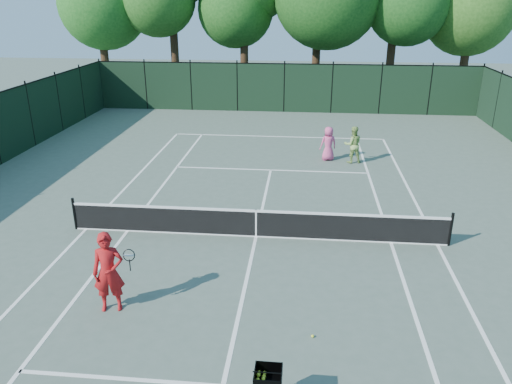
# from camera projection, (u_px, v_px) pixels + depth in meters

# --- Properties ---
(ground) EXTENTS (90.00, 90.00, 0.00)m
(ground) POSITION_uv_depth(u_px,v_px,m) (256.00, 237.00, 15.49)
(ground) COLOR #4B5B4F
(ground) RESTS_ON ground
(sideline_doubles_left) EXTENTS (0.10, 23.77, 0.01)m
(sideline_doubles_left) POSITION_uv_depth(u_px,v_px,m) (86.00, 229.00, 15.99)
(sideline_doubles_left) COLOR white
(sideline_doubles_left) RESTS_ON ground
(sideline_doubles_right) EXTENTS (0.10, 23.77, 0.01)m
(sideline_doubles_right) POSITION_uv_depth(u_px,v_px,m) (437.00, 245.00, 14.98)
(sideline_doubles_right) COLOR white
(sideline_doubles_right) RESTS_ON ground
(sideline_singles_left) EXTENTS (0.10, 23.77, 0.01)m
(sideline_singles_left) POSITION_uv_depth(u_px,v_px,m) (128.00, 231.00, 15.86)
(sideline_singles_left) COLOR white
(sideline_singles_left) RESTS_ON ground
(sideline_singles_right) EXTENTS (0.10, 23.77, 0.01)m
(sideline_singles_right) POSITION_uv_depth(u_px,v_px,m) (391.00, 243.00, 15.10)
(sideline_singles_right) COLOR white
(sideline_singles_right) RESTS_ON ground
(baseline_far) EXTENTS (10.97, 0.10, 0.01)m
(baseline_far) POSITION_uv_depth(u_px,v_px,m) (278.00, 137.00, 26.49)
(baseline_far) COLOR white
(baseline_far) RESTS_ON ground
(service_line_far) EXTENTS (8.23, 0.10, 0.01)m
(service_line_far) POSITION_uv_depth(u_px,v_px,m) (271.00, 170.00, 21.41)
(service_line_far) COLOR white
(service_line_far) RESTS_ON ground
(center_service_line) EXTENTS (0.10, 12.80, 0.01)m
(center_service_line) POSITION_uv_depth(u_px,v_px,m) (256.00, 237.00, 15.48)
(center_service_line) COLOR white
(center_service_line) RESTS_ON ground
(tennis_net) EXTENTS (11.69, 0.09, 1.06)m
(tennis_net) POSITION_uv_depth(u_px,v_px,m) (256.00, 223.00, 15.31)
(tennis_net) COLOR black
(tennis_net) RESTS_ON ground
(fence_far) EXTENTS (24.00, 0.05, 3.00)m
(fence_far) POSITION_uv_depth(u_px,v_px,m) (284.00, 88.00, 31.60)
(fence_far) COLOR black
(fence_far) RESTS_ON ground
(coach) EXTENTS (0.91, 0.81, 1.99)m
(coach) POSITION_uv_depth(u_px,v_px,m) (109.00, 272.00, 11.57)
(coach) COLOR #AD1315
(coach) RESTS_ON ground
(player_pink) EXTENTS (0.87, 0.71, 1.54)m
(player_pink) POSITION_uv_depth(u_px,v_px,m) (328.00, 144.00, 22.45)
(player_pink) COLOR #D64B83
(player_pink) RESTS_ON ground
(player_green) EXTENTS (0.90, 0.75, 1.65)m
(player_green) POSITION_uv_depth(u_px,v_px,m) (353.00, 145.00, 22.10)
(player_green) COLOR #8EB058
(player_green) RESTS_ON ground
(ball_hopper) EXTENTS (0.50, 0.50, 0.94)m
(ball_hopper) POSITION_uv_depth(u_px,v_px,m) (268.00, 378.00, 8.67)
(ball_hopper) COLOR black
(ball_hopper) RESTS_ON ground
(loose_ball_midcourt) EXTENTS (0.07, 0.07, 0.07)m
(loose_ball_midcourt) POSITION_uv_depth(u_px,v_px,m) (313.00, 336.00, 10.91)
(loose_ball_midcourt) COLOR yellow
(loose_ball_midcourt) RESTS_ON ground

